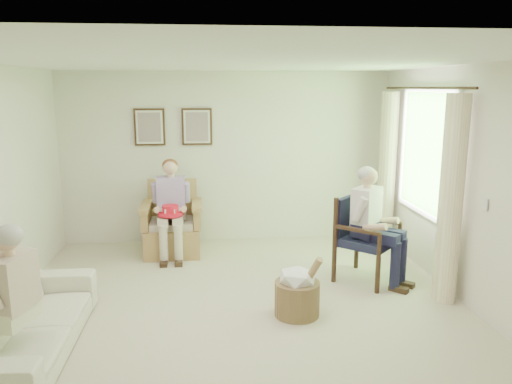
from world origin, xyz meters
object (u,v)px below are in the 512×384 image
(wicker_armchair, at_px, (173,230))
(person_wicker, at_px, (171,202))
(red_hat, at_px, (170,212))
(sofa, at_px, (26,322))
(person_dark, at_px, (371,217))
(wood_armchair, at_px, (365,234))
(person_sofa, at_px, (6,294))
(hatbox, at_px, (297,291))

(wicker_armchair, distance_m, person_wicker, 0.48)
(red_hat, bearing_deg, sofa, -115.24)
(person_wicker, bearing_deg, person_dark, -27.88)
(wood_armchair, relative_size, person_sofa, 0.82)
(sofa, bearing_deg, person_dark, -69.49)
(person_wicker, height_order, person_sofa, person_wicker)
(person_wicker, xyz_separation_m, hatbox, (1.43, -2.07, -0.52))
(wood_armchair, bearing_deg, sofa, 155.95)
(sofa, relative_size, person_wicker, 1.53)
(person_dark, bearing_deg, person_sofa, 158.22)
(wicker_armchair, distance_m, sofa, 2.96)
(wicker_armchair, height_order, sofa, wicker_armchair)
(wicker_armchair, xyz_separation_m, person_wicker, (-0.00, -0.14, 0.46))
(person_dark, height_order, red_hat, person_dark)
(person_sofa, bearing_deg, hatbox, 123.44)
(person_dark, xyz_separation_m, red_hat, (-2.46, 1.05, -0.13))
(sofa, distance_m, person_wicker, 2.87)
(wood_armchair, bearing_deg, red_hat, 113.42)
(wicker_armchair, height_order, person_dark, person_dark)
(wicker_armchair, distance_m, red_hat, 0.50)
(wicker_armchair, xyz_separation_m, person_dark, (2.46, -1.39, 0.50))
(sofa, height_order, person_dark, person_dark)
(person_dark, distance_m, hatbox, 1.43)
(wood_armchair, bearing_deg, person_sofa, 160.41)
(person_wicker, bearing_deg, person_sofa, -111.81)
(wicker_armchair, height_order, hatbox, wicker_armchair)
(person_dark, relative_size, person_sofa, 1.11)
(wood_armchair, relative_size, red_hat, 3.00)
(wood_armchair, xyz_separation_m, red_hat, (-2.46, 0.88, 0.13))
(wood_armchair, height_order, sofa, wood_armchair)
(wicker_armchair, relative_size, hatbox, 1.49)
(person_sofa, bearing_deg, wood_armchair, 132.03)
(person_wicker, relative_size, hatbox, 1.94)
(wicker_armchair, distance_m, person_dark, 2.87)
(person_wicker, xyz_separation_m, person_sofa, (-1.12, -2.94, -0.07))
(wood_armchair, height_order, hatbox, wood_armchair)
(wicker_armchair, height_order, red_hat, wicker_armchair)
(person_wicker, distance_m, person_dark, 2.77)
(wicker_armchair, xyz_separation_m, hatbox, (1.43, -2.21, -0.06))
(person_wicker, distance_m, red_hat, 0.23)
(person_wicker, xyz_separation_m, red_hat, (0.00, -0.21, -0.09))
(wicker_armchair, height_order, person_sofa, person_sofa)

